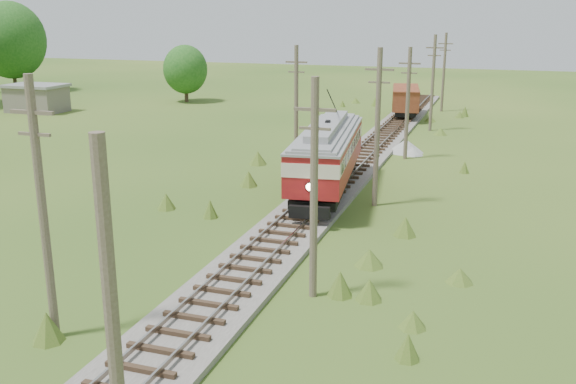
% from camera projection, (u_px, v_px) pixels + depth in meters
% --- Properties ---
extents(railbed_main, '(3.60, 96.00, 0.57)m').
position_uv_depth(railbed_main, '(334.00, 185.00, 40.94)').
color(railbed_main, '#605B54').
rests_on(railbed_main, ground).
extents(streetcar, '(4.68, 13.24, 5.99)m').
position_uv_depth(streetcar, '(327.00, 151.00, 38.58)').
color(streetcar, black).
rests_on(streetcar, ground).
extents(gondola, '(3.91, 8.46, 2.70)m').
position_uv_depth(gondola, '(406.00, 99.00, 67.49)').
color(gondola, black).
rests_on(gondola, ground).
extents(gravel_pile, '(2.94, 3.12, 1.07)m').
position_uv_depth(gravel_pile, '(407.00, 147.00, 51.18)').
color(gravel_pile, gray).
rests_on(gravel_pile, ground).
extents(utility_pole_r_1, '(0.30, 0.30, 8.80)m').
position_uv_depth(utility_pole_r_1, '(115.00, 357.00, 12.38)').
color(utility_pole_r_1, brown).
rests_on(utility_pole_r_1, ground).
extents(utility_pole_r_2, '(1.60, 0.30, 8.60)m').
position_uv_depth(utility_pole_r_2, '(314.00, 188.00, 24.18)').
color(utility_pole_r_2, brown).
rests_on(utility_pole_r_2, ground).
extents(utility_pole_r_3, '(1.60, 0.30, 9.00)m').
position_uv_depth(utility_pole_r_3, '(377.00, 127.00, 36.02)').
color(utility_pole_r_3, brown).
rests_on(utility_pole_r_3, ground).
extents(utility_pole_r_4, '(1.60, 0.30, 8.40)m').
position_uv_depth(utility_pole_r_4, '(408.00, 102.00, 48.03)').
color(utility_pole_r_4, brown).
rests_on(utility_pole_r_4, ground).
extents(utility_pole_r_5, '(1.60, 0.30, 8.90)m').
position_uv_depth(utility_pole_r_5, '(433.00, 82.00, 59.71)').
color(utility_pole_r_5, brown).
rests_on(utility_pole_r_5, ground).
extents(utility_pole_r_6, '(1.60, 0.30, 8.70)m').
position_uv_depth(utility_pole_r_6, '(444.00, 71.00, 71.66)').
color(utility_pole_r_6, brown).
rests_on(utility_pole_r_6, ground).
extents(utility_pole_l_a, '(1.60, 0.30, 9.00)m').
position_uv_depth(utility_pole_l_a, '(42.00, 209.00, 20.95)').
color(utility_pole_l_a, brown).
rests_on(utility_pole_l_a, ground).
extents(utility_pole_l_b, '(1.60, 0.30, 8.60)m').
position_uv_depth(utility_pole_l_b, '(296.00, 104.00, 46.65)').
color(utility_pole_l_b, brown).
rests_on(utility_pole_l_b, ground).
extents(tree_left_5, '(9.66, 9.66, 12.44)m').
position_uv_depth(tree_left_5, '(10.00, 40.00, 89.11)').
color(tree_left_5, '#38281C').
rests_on(tree_left_5, ground).
extents(tree_mid_a, '(5.46, 5.46, 7.03)m').
position_uv_depth(tree_mid_a, '(185.00, 69.00, 79.53)').
color(tree_mid_a, '#38281C').
rests_on(tree_mid_a, ground).
extents(shed, '(6.40, 4.40, 3.10)m').
position_uv_depth(shed, '(37.00, 98.00, 72.01)').
color(shed, slate).
rests_on(shed, ground).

